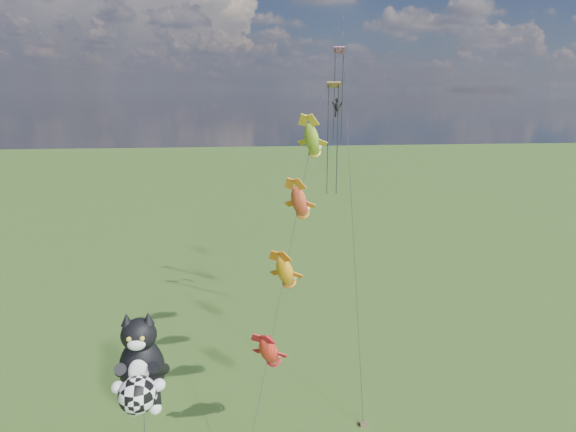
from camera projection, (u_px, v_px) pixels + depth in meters
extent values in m
ellipsoid|color=black|center=(142.00, 369.00, 21.75)|extent=(2.17, 1.84, 2.96)
ellipsoid|color=black|center=(139.00, 335.00, 21.22)|extent=(1.69, 1.56, 1.50)
cone|color=black|center=(127.00, 319.00, 20.97)|extent=(0.56, 0.56, 0.56)
cone|color=black|center=(148.00, 318.00, 21.06)|extent=(0.56, 0.56, 0.56)
ellipsoid|color=white|center=(136.00, 345.00, 20.67)|extent=(0.81, 0.45, 0.54)
ellipsoid|color=white|center=(139.00, 372.00, 21.01)|extent=(0.95, 0.43, 1.22)
sphere|color=gold|center=(129.00, 339.00, 20.50)|extent=(0.22, 0.22, 0.22)
sphere|color=gold|center=(142.00, 339.00, 20.56)|extent=(0.22, 0.22, 0.22)
sphere|color=white|center=(118.00, 387.00, 20.79)|extent=(0.56, 0.56, 0.56)
sphere|color=white|center=(159.00, 385.00, 20.96)|extent=(0.56, 0.56, 0.56)
sphere|color=white|center=(135.00, 410.00, 22.07)|extent=(0.59, 0.59, 0.59)
sphere|color=white|center=(155.00, 408.00, 22.17)|extent=(0.59, 0.59, 0.59)
sphere|color=white|center=(138.00, 395.00, 20.66)|extent=(1.66, 1.66, 1.66)
cylinder|color=black|center=(288.00, 258.00, 28.66)|extent=(6.29, 14.55, 19.24)
ellipsoid|color=#E54419|center=(269.00, 351.00, 26.52)|extent=(1.85, 2.67, 2.75)
ellipsoid|color=yellow|center=(285.00, 272.00, 28.34)|extent=(1.85, 2.67, 2.75)
ellipsoid|color=red|center=(299.00, 202.00, 30.16)|extent=(1.85, 2.67, 2.75)
ellipsoid|color=green|center=(312.00, 140.00, 31.97)|extent=(1.85, 2.67, 2.75)
cube|color=#4F4028|center=(363.00, 424.00, 28.79)|extent=(0.40, 0.30, 0.22)
cylinder|color=black|center=(350.00, 182.00, 33.72)|extent=(1.54, 17.03, 26.20)
cube|color=#138A46|center=(334.00, 85.00, 37.30)|extent=(1.16, 0.66, 0.49)
cylinder|color=black|center=(328.00, 142.00, 38.38)|extent=(0.08, 0.08, 8.80)
cylinder|color=black|center=(337.00, 142.00, 38.45)|extent=(0.08, 0.08, 8.80)
cube|color=#2B16C0|center=(340.00, 50.00, 39.58)|extent=(1.05, 0.73, 0.60)
cylinder|color=black|center=(334.00, 99.00, 40.54)|extent=(0.08, 0.08, 7.84)
cylinder|color=black|center=(342.00, 99.00, 40.61)|extent=(0.08, 0.08, 7.84)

